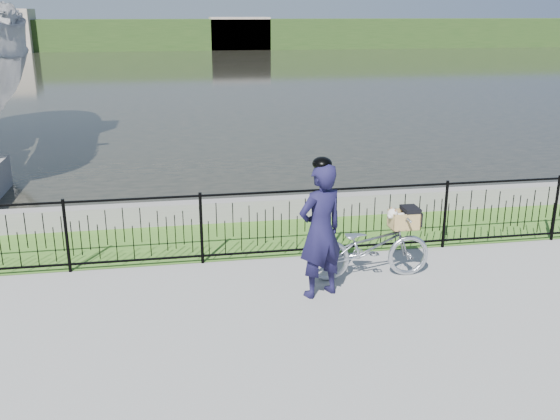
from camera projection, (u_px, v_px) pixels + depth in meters
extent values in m
plane|color=gray|center=(283.00, 303.00, 8.45)|extent=(120.00, 120.00, 0.00)
cube|color=#437223|center=(257.00, 237.00, 10.89)|extent=(60.00, 2.00, 0.01)
plane|color=black|center=(191.00, 74.00, 39.41)|extent=(120.00, 120.00, 0.00)
cube|color=gray|center=(250.00, 209.00, 11.77)|extent=(60.00, 0.30, 0.40)
cube|color=#2A451A|center=(180.00, 34.00, 64.29)|extent=(120.00, 6.00, 3.00)
cube|color=#A69785|center=(240.00, 33.00, 63.84)|extent=(6.00, 3.00, 3.20)
imported|color=#AFB4BC|center=(369.00, 247.00, 9.12)|extent=(1.84, 0.64, 0.97)
cube|color=black|center=(403.00, 228.00, 9.12)|extent=(0.38, 0.18, 0.02)
cube|color=#A6874D|center=(403.00, 227.00, 9.12)|extent=(0.41, 0.30, 0.01)
cube|color=#A6874D|center=(400.00, 217.00, 9.22)|extent=(0.41, 0.01, 0.25)
cube|color=#A6874D|center=(407.00, 223.00, 8.95)|extent=(0.41, 0.02, 0.25)
cube|color=#A6874D|center=(417.00, 219.00, 9.12)|extent=(0.01, 0.30, 0.25)
cube|color=#A6874D|center=(391.00, 220.00, 9.05)|extent=(0.02, 0.30, 0.25)
cube|color=black|center=(410.00, 209.00, 9.05)|extent=(0.23, 0.31, 0.06)
cube|color=black|center=(418.00, 217.00, 9.11)|extent=(0.02, 0.31, 0.20)
ellipsoid|color=silver|center=(403.00, 219.00, 9.08)|extent=(0.31, 0.22, 0.20)
sphere|color=silver|center=(393.00, 214.00, 9.00)|extent=(0.15, 0.15, 0.15)
sphere|color=silver|center=(390.00, 216.00, 8.98)|extent=(0.07, 0.07, 0.07)
sphere|color=black|center=(388.00, 217.00, 8.97)|extent=(0.02, 0.02, 0.02)
cone|color=brown|center=(392.00, 209.00, 9.04)|extent=(0.06, 0.08, 0.08)
cone|color=brown|center=(395.00, 211.00, 8.95)|extent=(0.06, 0.08, 0.08)
imported|color=#151233|center=(321.00, 231.00, 8.42)|extent=(0.81, 0.68, 1.88)
ellipsoid|color=black|center=(322.00, 164.00, 8.14)|extent=(0.26, 0.29, 0.18)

